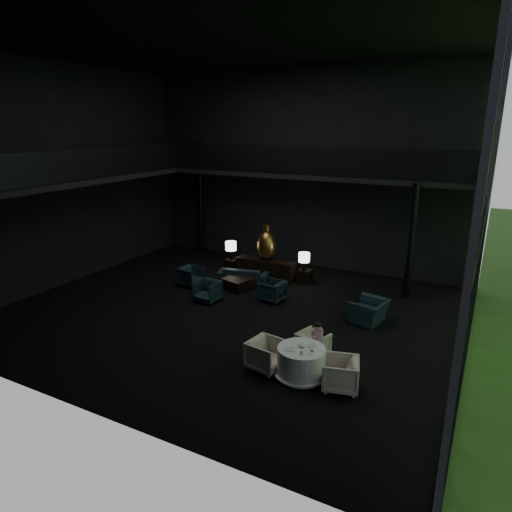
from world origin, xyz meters
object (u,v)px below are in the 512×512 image
at_px(side_table_left, 232,265).
at_px(sofa, 243,273).
at_px(dining_chair_north, 313,344).
at_px(dining_chair_west, 266,352).
at_px(window_armchair, 369,307).
at_px(table_lamp_right, 304,258).
at_px(child, 317,334).
at_px(lounge_armchair_east, 272,290).
at_px(side_table_right, 305,276).
at_px(dining_table, 301,364).
at_px(lounge_armchair_west, 191,275).
at_px(table_lamp_left, 231,247).
at_px(lounge_armchair_south, 207,290).
at_px(console, 265,269).
at_px(dining_chair_east, 340,371).
at_px(bronze_urn, 266,245).
at_px(coffee_table, 238,283).

bearing_deg(side_table_left, sofa, -39.36).
xyz_separation_m(dining_chair_north, dining_chair_west, (-0.79, -1.16, 0.11)).
height_order(window_armchair, dining_chair_west, window_armchair).
bearing_deg(table_lamp_right, window_armchair, -36.52).
xyz_separation_m(dining_chair_west, child, (0.97, 0.96, 0.31)).
relative_size(sofa, lounge_armchair_east, 2.26).
distance_m(side_table_right, sofa, 2.37).
distance_m(side_table_right, dining_table, 6.73).
bearing_deg(child, side_table_right, -65.38).
bearing_deg(side_table_left, lounge_armchair_west, -103.41).
bearing_deg(dining_table, dining_chair_west, -175.37).
height_order(table_lamp_right, child, table_lamp_right).
xyz_separation_m(table_lamp_right, dining_chair_west, (1.51, -6.19, -0.59)).
bearing_deg(table_lamp_left, dining_chair_north, -42.60).
bearing_deg(lounge_armchair_south, console, 80.30).
bearing_deg(window_armchair, table_lamp_left, -99.27).
bearing_deg(dining_table, side_table_left, 132.17).
distance_m(dining_chair_east, dining_chair_west, 1.89).
bearing_deg(lounge_armchair_east, console, -141.38).
distance_m(table_lamp_right, lounge_armchair_west, 4.30).
distance_m(side_table_left, dining_chair_east, 9.10).
height_order(table_lamp_right, dining_chair_north, table_lamp_right).
height_order(side_table_left, dining_table, dining_table).
bearing_deg(dining_chair_north, side_table_left, -25.85).
bearing_deg(console, side_table_left, 176.42).
bearing_deg(bronze_urn, lounge_armchair_south, -102.06).
relative_size(table_lamp_left, dining_chair_north, 1.08).
bearing_deg(table_lamp_right, table_lamp_left, 179.66).
xyz_separation_m(side_table_right, window_armchair, (3.05, -2.42, 0.24)).
relative_size(console, window_armchair, 2.09).
height_order(bronze_urn, dining_table, bronze_urn).
distance_m(dining_table, dining_chair_west, 0.91).
relative_size(bronze_urn, table_lamp_right, 1.94).
relative_size(bronze_urn, dining_chair_north, 1.99).
xyz_separation_m(dining_chair_east, child, (-0.93, 0.97, 0.32)).
relative_size(side_table_right, sofa, 0.30).
bearing_deg(dining_chair_north, table_lamp_right, -48.50).
xyz_separation_m(console, lounge_armchair_east, (1.27, -2.01, 0.01)).
bearing_deg(dining_chair_east, child, -151.83).
relative_size(table_lamp_left, lounge_armchair_west, 0.91).
relative_size(side_table_left, sofa, 0.30).
bearing_deg(side_table_right, dining_chair_north, -66.18).
distance_m(console, lounge_armchair_south, 3.17).
xyz_separation_m(side_table_right, table_lamp_right, (-0.00, -0.16, 0.77)).
distance_m(coffee_table, dining_chair_north, 5.47).
xyz_separation_m(side_table_right, child, (2.47, -5.39, 0.50)).
xyz_separation_m(console, window_armchair, (4.65, -2.22, 0.12)).
bearing_deg(lounge_armchair_west, dining_chair_north, -110.18).
bearing_deg(dining_table, lounge_armchair_east, 123.83).
relative_size(bronze_urn, dining_chair_east, 1.55).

